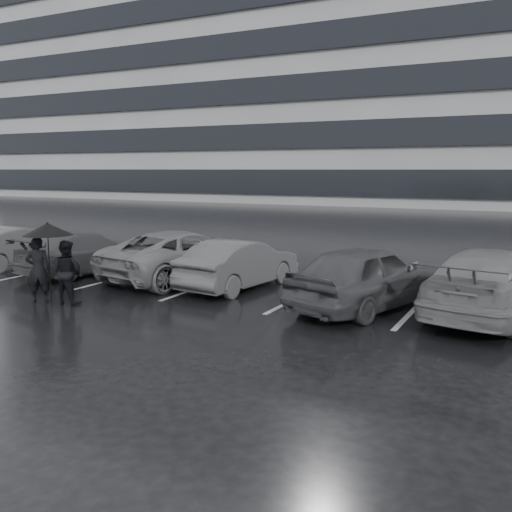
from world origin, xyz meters
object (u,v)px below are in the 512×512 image
object	(u,v)px
car_west_c	(86,253)
car_east	(496,283)
car_west_d	(19,246)
pedestrian_left	(38,270)
car_west_a	(239,264)
car_west_b	(183,255)
car_main	(367,277)
pedestrian_right	(67,272)

from	to	relation	value
car_west_c	car_east	distance (m)	11.44
car_west_d	pedestrian_left	distance (m)	5.63
car_west_c	pedestrian_left	size ratio (longest dim) A/B	2.76
car_west_d	car_east	distance (m)	14.27
car_west_a	car_west_b	distance (m)	2.06
car_main	pedestrian_right	size ratio (longest dim) A/B	2.89
car_west_a	car_east	xyz separation A→B (m)	(6.28, -0.13, 0.08)
car_main	car_west_b	world-z (taller)	car_main
car_west_a	pedestrian_left	size ratio (longest dim) A/B	2.52
car_west_a	car_west_c	world-z (taller)	car_west_a
car_west_c	pedestrian_left	xyz separation A→B (m)	(1.72, -3.37, 0.16)
car_east	pedestrian_right	xyz separation A→B (m)	(-9.02, -3.27, 0.02)
car_main	car_west_c	distance (m)	8.81
pedestrian_left	pedestrian_right	distance (m)	0.73
car_west_c	car_main	bearing A→B (deg)	-175.36
car_west_d	pedestrian_left	size ratio (longest dim) A/B	2.53
pedestrian_left	car_main	bearing A→B (deg)	167.80
car_west_d	car_west_c	bearing A→B (deg)	-175.05
car_west_c	car_east	xyz separation A→B (m)	(11.44, 0.09, 0.11)
car_east	car_west_c	bearing A→B (deg)	11.35
car_west_b	car_west_d	world-z (taller)	car_west_b
car_west_b	car_east	size ratio (longest dim) A/B	1.00
car_west_d	pedestrian_left	xyz separation A→B (m)	(4.55, -3.32, 0.13)
car_west_b	car_west_c	size ratio (longest dim) A/B	1.17
car_west_b	car_west_d	distance (m)	5.99
car_main	car_west_a	xyz separation A→B (m)	(-3.64, 0.70, -0.09)
car_east	pedestrian_right	world-z (taller)	pedestrian_right
car_west_b	car_west_a	bearing A→B (deg)	-178.82
car_main	pedestrian_right	world-z (taller)	pedestrian_right
pedestrian_right	car_east	bearing A→B (deg)	-164.95
car_main	car_west_c	world-z (taller)	car_main
car_west_c	pedestrian_right	bearing A→B (deg)	135.10
car_main	car_west_a	world-z (taller)	car_main
car_west_b	pedestrian_left	world-z (taller)	pedestrian_left
car_main	pedestrian_right	bearing A→B (deg)	40.23
car_east	pedestrian_left	xyz separation A→B (m)	(-9.72, -3.46, 0.05)
pedestrian_left	car_west_c	bearing A→B (deg)	-97.37
car_west_a	pedestrian_right	world-z (taller)	pedestrian_right
car_west_a	pedestrian_right	bearing A→B (deg)	57.74
car_west_b	car_east	bearing A→B (deg)	-172.39
car_west_b	pedestrian_left	distance (m)	4.18
car_west_c	pedestrian_left	distance (m)	3.79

